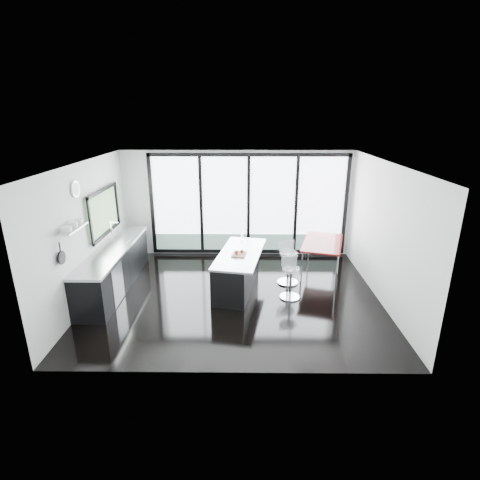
{
  "coord_description": "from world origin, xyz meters",
  "views": [
    {
      "loc": [
        0.19,
        -7.17,
        3.71
      ],
      "look_at": [
        0.1,
        0.3,
        1.15
      ],
      "focal_mm": 28.0,
      "sensor_mm": 36.0,
      "label": 1
    }
  ],
  "objects_px": {
    "island": "(237,270)",
    "bar_stool_near": "(290,283)",
    "bar_stool_far": "(288,268)",
    "red_table": "(322,258)"
  },
  "relations": [
    {
      "from": "bar_stool_near",
      "to": "red_table",
      "type": "bearing_deg",
      "value": 43.75
    },
    {
      "from": "red_table",
      "to": "bar_stool_near",
      "type": "bearing_deg",
      "value": -125.42
    },
    {
      "from": "bar_stool_far",
      "to": "red_table",
      "type": "distance_m",
      "value": 1.0
    },
    {
      "from": "bar_stool_near",
      "to": "bar_stool_far",
      "type": "distance_m",
      "value": 0.72
    },
    {
      "from": "bar_stool_near",
      "to": "red_table",
      "type": "height_order",
      "value": "red_table"
    },
    {
      "from": "red_table",
      "to": "bar_stool_far",
      "type": "bearing_deg",
      "value": -148.45
    },
    {
      "from": "bar_stool_far",
      "to": "red_table",
      "type": "xyz_separation_m",
      "value": [
        0.85,
        0.52,
        0.03
      ]
    },
    {
      "from": "bar_stool_far",
      "to": "island",
      "type": "bearing_deg",
      "value": 178.01
    },
    {
      "from": "bar_stool_near",
      "to": "red_table",
      "type": "relative_size",
      "value": 0.44
    },
    {
      "from": "island",
      "to": "bar_stool_near",
      "type": "distance_m",
      "value": 1.22
    }
  ]
}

